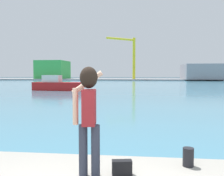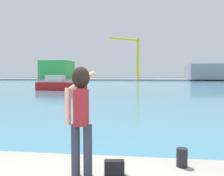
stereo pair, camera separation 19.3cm
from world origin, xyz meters
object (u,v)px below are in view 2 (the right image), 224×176
Objects in this scene: harbor_bollard at (182,157)px; boat_moored at (60,85)px; handbag at (114,168)px; warehouse_left at (57,70)px; warehouse_right at (206,72)px; person_photographer at (81,109)px; port_crane at (134,53)px.

harbor_bollard is 0.05× the size of boat_moored.
harbor_bollard is at bearing 24.36° from handbag.
warehouse_left is 55.58m from warehouse_right.
handbag is 0.02× the size of warehouse_left.
person_photographer is 1.08m from handbag.
port_crane reaches higher than boat_moored.
person_photographer is 87.85m from warehouse_right.
person_photographer reaches higher than harbor_bollard.
boat_moored is at bearing 14.24° from person_photographer.
port_crane reaches higher than person_photographer.
warehouse_right is at bearing -19.95° from person_photographer.
harbor_bollard reaches higher than handbag.
handbag is at bearing -69.75° from warehouse_left.
port_crane reaches higher than harbor_bollard.
harbor_bollard is 86.90m from warehouse_right.
handbag is 97.69m from warehouse_left.
port_crane reaches higher than warehouse_left.
person_photographer is at bearing -160.56° from harbor_bollard.
person_photographer is 97.55m from warehouse_left.
person_photographer is 0.12× the size of port_crane.
handbag is (0.53, 0.07, -0.95)m from person_photographer.
person_photographer is 5.33× the size of harbor_bollard.
person_photographer is 1.98m from harbor_bollard.
boat_moored is at bearing -120.28° from warehouse_right.
harbor_bollard is (1.13, 0.51, 0.04)m from handbag.
handbag is 1.24m from harbor_bollard.
warehouse_left is at bearing 173.16° from warehouse_right.
warehouse_right reaches higher than harbor_bollard.
person_photographer is at bearing -63.45° from boat_moored.
handbag is 0.04× the size of boat_moored.
warehouse_left is at bearing 14.44° from person_photographer.
boat_moored is at bearing 112.96° from harbor_bollard.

